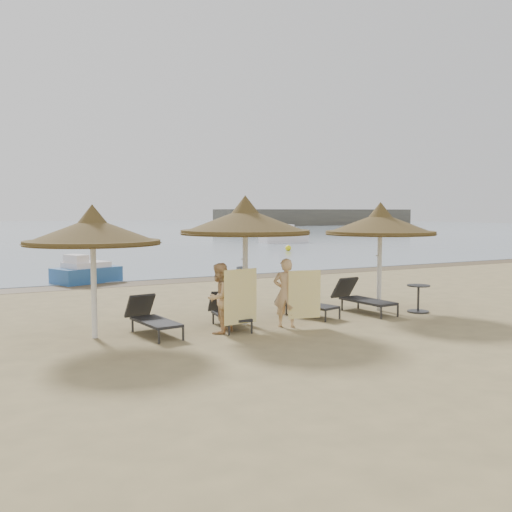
{
  "coord_description": "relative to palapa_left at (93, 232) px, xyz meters",
  "views": [
    {
      "loc": [
        -6.44,
        -11.29,
        2.68
      ],
      "look_at": [
        0.15,
        1.2,
        1.57
      ],
      "focal_mm": 40.0,
      "sensor_mm": 36.0,
      "label": 1
    }
  ],
  "objects": [
    {
      "name": "towel_right",
      "position": [
        4.52,
        -1.14,
        -1.48
      ],
      "size": [
        0.79,
        0.16,
        1.11
      ],
      "rotation": [
        0.0,
        0.0,
        -0.18
      ],
      "color": "yellow",
      "rests_on": "ground"
    },
    {
      "name": "bag_patterned",
      "position": [
        3.49,
        0.02,
        -1.07
      ],
      "size": [
        0.3,
        0.2,
        0.36
      ],
      "rotation": [
        0.0,
        0.0,
        0.39
      ],
      "color": "silver",
      "rests_on": "ground"
    },
    {
      "name": "sea",
      "position": [
        3.91,
        79.18,
        -2.24
      ],
      "size": [
        200.0,
        140.0,
        0.03
      ],
      "primitive_type": "cube",
      "color": "gray",
      "rests_on": "ground"
    },
    {
      "name": "lounger_near_right",
      "position": [
        5.34,
        0.15,
        -1.89
      ],
      "size": [
        1.01,
        1.86,
        0.79
      ],
      "rotation": [
        0.0,
        0.0,
        0.25
      ],
      "color": "#2F2F30",
      "rests_on": "ground"
    },
    {
      "name": "palapa_left",
      "position": [
        0.0,
        0.0,
        0.0
      ],
      "size": [
        2.85,
        2.85,
        2.83
      ],
      "rotation": [
        0.0,
        0.0,
        0.07
      ],
      "color": "white",
      "rests_on": "ground"
    },
    {
      "name": "person_left",
      "position": [
        2.54,
        -0.77,
        -1.35
      ],
      "size": [
        0.99,
        0.9,
        1.8
      ],
      "primitive_type": "imported",
      "rotation": [
        0.0,
        0.0,
        3.71
      ],
      "color": "#E3B479",
      "rests_on": "ground"
    },
    {
      "name": "person_right",
      "position": [
        4.17,
        -0.89,
        -1.32
      ],
      "size": [
        1.02,
        0.96,
        1.86
      ],
      "primitive_type": "imported",
      "rotation": [
        0.0,
        0.0,
        2.5
      ],
      "color": "#E3B479",
      "rests_on": "ground"
    },
    {
      "name": "palapa_right",
      "position": [
        7.52,
        -0.18,
        0.08
      ],
      "size": [
        2.95,
        2.95,
        2.93
      ],
      "rotation": [
        0.0,
        0.0,
        -0.07
      ],
      "color": "white",
      "rests_on": "ground"
    },
    {
      "name": "bag_dark",
      "position": [
        3.49,
        -0.32,
        -1.16
      ],
      "size": [
        0.23,
        0.09,
        0.32
      ],
      "rotation": [
        0.0,
        0.0,
        -0.07
      ],
      "color": "black",
      "rests_on": "ground"
    },
    {
      "name": "ground",
      "position": [
        3.91,
        -0.82,
        -2.25
      ],
      "size": [
        160.0,
        160.0,
        0.0
      ],
      "primitive_type": "plane",
      "color": "#998454",
      "rests_on": "ground"
    },
    {
      "name": "buoy_right",
      "position": [
        17.22,
        20.64,
        -2.05
      ],
      "size": [
        0.4,
        0.4,
        0.4
      ],
      "primitive_type": "sphere",
      "color": "#FDEC0D",
      "rests_on": "ground"
    },
    {
      "name": "lounger_far_right",
      "position": [
        6.97,
        -0.11,
        -1.86
      ],
      "size": [
        0.8,
        2.0,
        0.87
      ],
      "rotation": [
        0.0,
        0.0,
        0.08
      ],
      "color": "#2F2F30",
      "rests_on": "ground"
    },
    {
      "name": "towel_left",
      "position": [
        2.89,
        -1.12,
        -1.42
      ],
      "size": [
        0.85,
        0.14,
        1.2
      ],
      "rotation": [
        0.0,
        0.0,
        0.15
      ],
      "color": "yellow",
      "rests_on": "ground"
    },
    {
      "name": "wet_sand_strip",
      "position": [
        3.91,
        8.58,
        -2.25
      ],
      "size": [
        200.0,
        1.6,
        0.01
      ],
      "primitive_type": "cube",
      "color": "brown",
      "rests_on": "ground"
    },
    {
      "name": "side_table",
      "position": [
        8.26,
        -0.89,
        -1.91
      ],
      "size": [
        0.6,
        0.6,
        0.73
      ],
      "rotation": [
        0.0,
        0.0,
        -0.0
      ],
      "color": "#2F2F30",
      "rests_on": "ground"
    },
    {
      "name": "lounger_near_left",
      "position": [
        3.01,
        -0.21,
        -1.9
      ],
      "size": [
        0.81,
        1.79,
        0.77
      ],
      "rotation": [
        0.0,
        0.0,
        -0.14
      ],
      "color": "#2F2F30",
      "rests_on": "ground"
    },
    {
      "name": "lounger_far_left",
      "position": [
        1.18,
        -0.15,
        -1.88
      ],
      "size": [
        0.81,
        1.88,
        0.82
      ],
      "rotation": [
        0.0,
        0.0,
        0.12
      ],
      "color": "#2F2F30",
      "rests_on": "ground"
    },
    {
      "name": "pedal_boat",
      "position": [
        1.73,
        9.67,
        -1.85
      ],
      "size": [
        2.65,
        2.11,
        1.08
      ],
      "rotation": [
        0.0,
        0.0,
        0.37
      ],
      "color": "#265696",
      "rests_on": "ground"
    },
    {
      "name": "palapa_center",
      "position": [
        3.49,
        -0.16,
        0.18
      ],
      "size": [
        3.08,
        3.08,
        3.05
      ],
      "rotation": [
        0.0,
        0.0,
        0.06
      ],
      "color": "white",
      "rests_on": "ground"
    }
  ]
}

